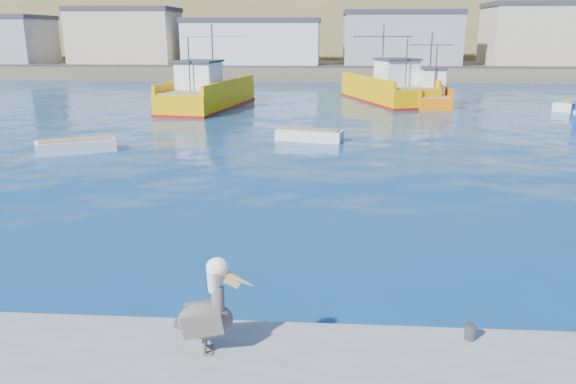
% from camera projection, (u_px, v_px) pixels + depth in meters
% --- Properties ---
extents(ground, '(260.00, 260.00, 0.00)m').
position_uv_depth(ground, '(312.00, 280.00, 13.90)').
color(ground, navy).
rests_on(ground, ground).
extents(dock_bollards, '(36.20, 0.20, 0.30)m').
position_uv_depth(dock_bollards, '(339.00, 327.00, 10.42)').
color(dock_bollards, '#4C4C4C').
rests_on(dock_bollards, dock).
extents(far_shore, '(200.00, 81.00, 24.00)m').
position_uv_depth(far_shore, '(327.00, 16.00, 116.16)').
color(far_shore, brown).
rests_on(far_shore, ground).
extents(trawler_yellow_a, '(6.12, 12.78, 6.64)m').
position_uv_depth(trawler_yellow_a, '(207.00, 94.00, 45.17)').
color(trawler_yellow_a, '#E2A300').
rests_on(trawler_yellow_a, ground).
extents(trawler_yellow_b, '(7.78, 12.72, 6.61)m').
position_uv_depth(trawler_yellow_b, '(388.00, 89.00, 49.04)').
color(trawler_yellow_b, '#E2A300').
rests_on(trawler_yellow_b, ground).
extents(boat_orange, '(3.59, 6.87, 5.89)m').
position_uv_depth(boat_orange, '(430.00, 94.00, 46.60)').
color(boat_orange, orange).
rests_on(boat_orange, ground).
extents(skiff_left, '(4.04, 3.01, 0.84)m').
position_uv_depth(skiff_left, '(76.00, 147.00, 28.62)').
color(skiff_left, silver).
rests_on(skiff_left, ground).
extents(skiff_mid, '(3.91, 2.09, 0.81)m').
position_uv_depth(skiff_mid, '(309.00, 136.00, 31.69)').
color(skiff_mid, silver).
rests_on(skiff_mid, ground).
extents(skiff_far, '(3.39, 3.99, 0.85)m').
position_uv_depth(skiff_far, '(568.00, 106.00, 44.53)').
color(skiff_far, silver).
rests_on(skiff_far, ground).
extents(skiff_extra, '(4.07, 2.26, 0.84)m').
position_uv_depth(skiff_extra, '(392.00, 97.00, 50.86)').
color(skiff_extra, silver).
rests_on(skiff_extra, ground).
extents(pelican, '(1.44, 0.68, 1.77)m').
position_uv_depth(pelican, '(208.00, 312.00, 9.73)').
color(pelican, '#595451').
rests_on(pelican, dock).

